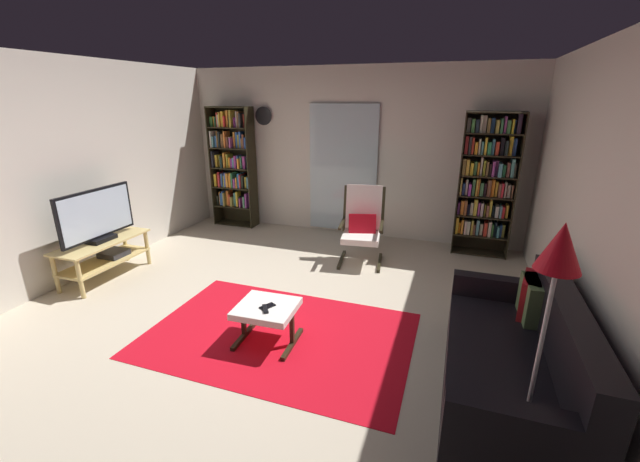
{
  "coord_description": "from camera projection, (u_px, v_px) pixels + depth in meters",
  "views": [
    {
      "loc": [
        1.66,
        -3.22,
        2.14
      ],
      "look_at": [
        0.31,
        0.66,
        0.76
      ],
      "focal_mm": 22.33,
      "sensor_mm": 36.0,
      "label": 1
    }
  ],
  "objects": [
    {
      "name": "wall_clock",
      "position": [
        264.0,
        116.0,
        6.46
      ],
      "size": [
        0.29,
        0.03,
        0.29
      ],
      "color": "silver"
    },
    {
      "name": "bookshelf_near_sofa",
      "position": [
        486.0,
        181.0,
        5.44
      ],
      "size": [
        0.74,
        0.3,
        1.97
      ],
      "color": "black",
      "rests_on": "ground"
    },
    {
      "name": "wall_back",
      "position": [
        349.0,
        153.0,
        6.26
      ],
      "size": [
        5.6,
        0.06,
        2.6
      ],
      "primitive_type": "cube",
      "color": "beige",
      "rests_on": "ground"
    },
    {
      "name": "ground_plane",
      "position": [
        271.0,
        317.0,
        4.08
      ],
      "size": [
        7.02,
        7.02,
        0.0
      ],
      "primitive_type": "plane",
      "color": "beige"
    },
    {
      "name": "bookshelf_near_tv",
      "position": [
        233.0,
        164.0,
        6.74
      ],
      "size": [
        0.74,
        0.3,
        2.0
      ],
      "color": "black",
      "rests_on": "ground"
    },
    {
      "name": "glass_door_panel",
      "position": [
        343.0,
        170.0,
        6.3
      ],
      "size": [
        1.1,
        0.01,
        2.0
      ],
      "primitive_type": "cube",
      "color": "silver"
    },
    {
      "name": "tv_remote",
      "position": [
        265.0,
        309.0,
        3.48
      ],
      "size": [
        0.11,
        0.14,
        0.02
      ],
      "primitive_type": "cube",
      "rotation": [
        0.0,
        0.0,
        0.59
      ],
      "color": "black",
      "rests_on": "ottoman"
    },
    {
      "name": "lounge_armchair",
      "position": [
        362.0,
        223.0,
        5.35
      ],
      "size": [
        0.64,
        0.72,
        1.02
      ],
      "color": "black",
      "rests_on": "ground"
    },
    {
      "name": "wall_right",
      "position": [
        607.0,
        222.0,
        2.82
      ],
      "size": [
        0.06,
        6.0,
        2.6
      ],
      "primitive_type": "cube",
      "color": "beige",
      "rests_on": "ground"
    },
    {
      "name": "floor_lamp_by_sofa",
      "position": [
        556.0,
        274.0,
        1.98
      ],
      "size": [
        0.22,
        0.22,
        1.57
      ],
      "color": "#A5A5AD",
      "rests_on": "ground"
    },
    {
      "name": "ottoman",
      "position": [
        267.0,
        312.0,
        3.57
      ],
      "size": [
        0.54,
        0.5,
        0.37
      ],
      "color": "white",
      "rests_on": "ground"
    },
    {
      "name": "cell_phone",
      "position": [
        267.0,
        306.0,
        3.53
      ],
      "size": [
        0.13,
        0.16,
        0.01
      ],
      "primitive_type": "cube",
      "rotation": [
        0.0,
        0.0,
        -0.49
      ],
      "color": "black",
      "rests_on": "ottoman"
    },
    {
      "name": "tv_stand",
      "position": [
        105.0,
        253.0,
        4.9
      ],
      "size": [
        0.47,
        1.13,
        0.49
      ],
      "color": "tan",
      "rests_on": "ground"
    },
    {
      "name": "television",
      "position": [
        97.0,
        217.0,
        4.73
      ],
      "size": [
        0.2,
        1.03,
        0.64
      ],
      "color": "black",
      "rests_on": "tv_stand"
    },
    {
      "name": "wall_left",
      "position": [
        51.0,
        175.0,
        4.51
      ],
      "size": [
        0.06,
        6.0,
        2.6
      ],
      "primitive_type": "cube",
      "color": "beige",
      "rests_on": "ground"
    },
    {
      "name": "leather_sofa",
      "position": [
        516.0,
        362.0,
        2.91
      ],
      "size": [
        0.83,
        1.82,
        0.84
      ],
      "color": "black",
      "rests_on": "ground"
    },
    {
      "name": "area_rug",
      "position": [
        279.0,
        334.0,
        3.77
      ],
      "size": [
        2.46,
        1.64,
        0.01
      ],
      "primitive_type": "cube",
      "color": "red",
      "rests_on": "ground"
    }
  ]
}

